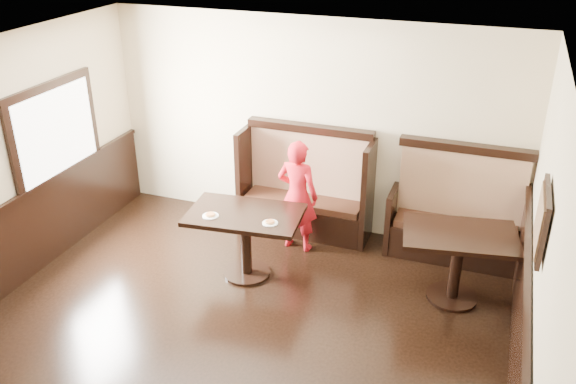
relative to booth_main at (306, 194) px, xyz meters
The scene contains 8 objects.
room_shell 3.03m from the booth_main, 95.65° to the right, with size 7.00×7.00×7.00m.
booth_main is the anchor object (origin of this frame).
booth_neighbor 1.95m from the booth_main, ahead, with size 1.65×0.72×1.45m.
table_main 1.33m from the booth_main, 103.66° to the right, with size 1.37×0.94×0.83m.
table_neighbor 2.26m from the booth_main, 24.80° to the right, with size 1.32×0.98×0.84m.
child 0.53m from the booth_main, 84.38° to the right, with size 0.53×0.35×1.46m, color red.
pizza_plate_left 1.66m from the booth_main, 113.28° to the right, with size 0.19×0.19×0.03m.
pizza_plate_right 1.46m from the booth_main, 87.98° to the right, with size 0.18×0.18×0.03m.
Camera 1 is at (2.25, -3.60, 4.07)m, focal length 38.00 mm.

